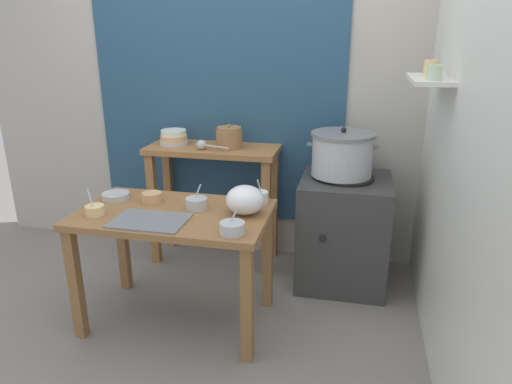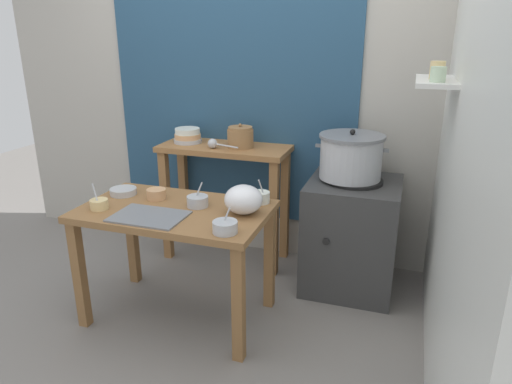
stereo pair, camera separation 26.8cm
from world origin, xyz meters
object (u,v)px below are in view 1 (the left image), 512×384
object	(u,v)px
clay_pot	(229,138)
stove_block	(343,231)
prep_bowl_2	(197,203)
prep_bowl_3	(232,228)
prep_bowl_4	(95,210)
steamer_pot	(342,154)
bowl_stack_enamel	(174,137)
prep_table	(174,229)
prep_bowl_0	(152,197)
back_shelf_table	(213,176)
ladle	(203,145)
prep_bowl_1	(259,197)
plastic_bag	(245,200)
serving_tray	(150,221)
prep_bowl_5	(116,196)

from	to	relation	value
clay_pot	stove_block	bearing A→B (deg)	-8.72
prep_bowl_2	prep_bowl_3	xyz separation A→B (m)	(0.30, -0.30, -0.00)
prep_bowl_4	steamer_pot	bearing A→B (deg)	33.72
steamer_pot	clay_pot	size ratio (longest dim) A/B	2.49
bowl_stack_enamel	prep_table	bearing A→B (deg)	-69.16
clay_pot	prep_bowl_4	world-z (taller)	clay_pot
bowl_stack_enamel	steamer_pot	bearing A→B (deg)	-5.89
prep_bowl_0	prep_bowl_2	xyz separation A→B (m)	(0.30, -0.04, 0.00)
back_shelf_table	ladle	xyz separation A→B (m)	(-0.04, -0.10, 0.26)
prep_table	prep_bowl_1	bearing A→B (deg)	29.04
prep_bowl_2	prep_bowl_4	size ratio (longest dim) A/B	0.92
prep_table	prep_bowl_3	xyz separation A→B (m)	(0.41, -0.23, 0.14)
prep_bowl_3	prep_bowl_4	distance (m)	0.82
prep_bowl_0	ladle	bearing A→B (deg)	79.74
prep_table	steamer_pot	size ratio (longest dim) A/B	2.33
prep_bowl_2	prep_bowl_4	world-z (taller)	prep_bowl_4
bowl_stack_enamel	plastic_bag	distance (m)	1.10
back_shelf_table	steamer_pot	bearing A→B (deg)	-6.71
clay_pot	plastic_bag	size ratio (longest dim) A/B	0.87
bowl_stack_enamel	serving_tray	bearing A→B (deg)	-75.83
prep_table	prep_bowl_5	xyz separation A→B (m)	(-0.42, 0.11, 0.13)
prep_bowl_3	bowl_stack_enamel	bearing A→B (deg)	124.24
steamer_pot	serving_tray	size ratio (longest dim) A/B	1.18
prep_bowl_2	stove_block	bearing A→B (deg)	37.36
ladle	prep_bowl_5	xyz separation A→B (m)	(-0.35, -0.63, -0.19)
clay_pot	ladle	xyz separation A→B (m)	(-0.17, -0.10, -0.04)
plastic_bag	prep_bowl_0	size ratio (longest dim) A/B	1.86
steamer_pot	prep_bowl_3	xyz separation A→B (m)	(-0.50, -0.96, -0.17)
ladle	prep_bowl_5	distance (m)	0.75
steamer_pot	prep_bowl_4	bearing A→B (deg)	-146.28
back_shelf_table	prep_bowl_4	distance (m)	1.06
prep_bowl_1	steamer_pot	bearing A→B (deg)	45.96
prep_bowl_3	prep_bowl_5	size ratio (longest dim) A/B	0.82
prep_bowl_2	back_shelf_table	bearing A→B (deg)	100.33
ladle	serving_tray	size ratio (longest dim) A/B	0.64
serving_tray	back_shelf_table	bearing A→B (deg)	87.49
plastic_bag	prep_bowl_2	size ratio (longest dim) A/B	1.53
stove_block	bowl_stack_enamel	world-z (taller)	bowl_stack_enamel
serving_tray	prep_bowl_2	distance (m)	0.30
ladle	prep_bowl_2	xyz separation A→B (m)	(0.18, -0.67, -0.18)
prep_table	plastic_bag	distance (m)	0.46
prep_bowl_1	prep_bowl_3	world-z (taller)	prep_bowl_1
plastic_bag	prep_bowl_4	distance (m)	0.84
stove_block	plastic_bag	xyz separation A→B (m)	(-0.54, -0.66, 0.42)
prep_bowl_4	ladle	bearing A→B (deg)	69.16
clay_pot	prep_bowl_4	size ratio (longest dim) A/B	1.22
ladle	prep_bowl_0	distance (m)	0.67
prep_bowl_1	prep_bowl_2	distance (m)	0.38
prep_table	plastic_bag	xyz separation A→B (m)	(0.41, 0.05, 0.19)
ladle	prep_bowl_3	distance (m)	1.10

